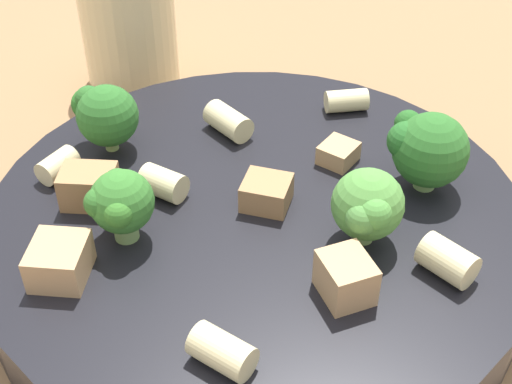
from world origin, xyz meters
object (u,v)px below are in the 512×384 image
(drinking_glass, at_px, (130,33))
(pasta_bowl, at_px, (256,228))
(rigatoni_2, at_px, (163,183))
(broccoli_floret_1, at_px, (427,148))
(rigatoni_3, at_px, (228,121))
(rigatoni_1, at_px, (346,101))
(chicken_chunk_4, at_px, (61,264))
(broccoli_floret_2, at_px, (120,202))
(chicken_chunk_2, at_px, (346,278))
(broccoli_floret_0, at_px, (103,113))
(chicken_chunk_1, at_px, (89,187))
(rigatoni_5, at_px, (222,351))
(broccoli_floret_3, at_px, (368,206))
(rigatoni_0, at_px, (58,165))
(chicken_chunk_3, at_px, (338,153))
(rigatoni_4, at_px, (448,260))
(chicken_chunk_0, at_px, (267,193))

(drinking_glass, bearing_deg, pasta_bowl, -2.60)
(rigatoni_2, bearing_deg, broccoli_floret_1, 65.17)
(pasta_bowl, xyz_separation_m, rigatoni_3, (-0.07, 0.02, 0.02))
(rigatoni_1, xyz_separation_m, rigatoni_2, (0.02, -0.13, 0.00))
(chicken_chunk_4, bearing_deg, rigatoni_3, 120.14)
(broccoli_floret_2, relative_size, rigatoni_2, 1.65)
(pasta_bowl, distance_m, broccoli_floret_1, 0.10)
(chicken_chunk_2, height_order, drinking_glass, drinking_glass)
(broccoli_floret_0, height_order, chicken_chunk_1, broccoli_floret_0)
(pasta_bowl, bearing_deg, rigatoni_5, -36.18)
(drinking_glass, bearing_deg, chicken_chunk_1, -26.70)
(rigatoni_2, bearing_deg, broccoli_floret_3, 41.79)
(rigatoni_1, height_order, chicken_chunk_2, chicken_chunk_2)
(rigatoni_0, relative_size, rigatoni_5, 0.82)
(rigatoni_5, distance_m, chicken_chunk_4, 0.09)
(broccoli_floret_0, relative_size, rigatoni_2, 1.70)
(broccoli_floret_1, height_order, broccoli_floret_3, broccoli_floret_1)
(rigatoni_1, height_order, chicken_chunk_3, rigatoni_1)
(rigatoni_2, distance_m, chicken_chunk_3, 0.10)
(rigatoni_1, bearing_deg, drinking_glass, -151.61)
(broccoli_floret_0, distance_m, rigatoni_0, 0.04)
(chicken_chunk_1, bearing_deg, broccoli_floret_3, 48.96)
(broccoli_floret_0, height_order, chicken_chunk_2, broccoli_floret_0)
(chicken_chunk_2, bearing_deg, chicken_chunk_4, -122.73)
(broccoli_floret_2, bearing_deg, broccoli_floret_0, 166.74)
(chicken_chunk_1, bearing_deg, rigatoni_3, 104.06)
(rigatoni_3, bearing_deg, pasta_bowl, -14.95)
(broccoli_floret_2, relative_size, chicken_chunk_4, 1.41)
(broccoli_floret_0, relative_size, broccoli_floret_1, 0.91)
(rigatoni_0, xyz_separation_m, chicken_chunk_2, (0.14, 0.09, 0.00))
(rigatoni_0, relative_size, chicken_chunk_3, 1.10)
(broccoli_floret_0, bearing_deg, rigatoni_3, 73.36)
(broccoli_floret_0, height_order, rigatoni_3, broccoli_floret_0)
(rigatoni_3, distance_m, chicken_chunk_2, 0.14)
(broccoli_floret_2, xyz_separation_m, rigatoni_5, (0.09, 0.01, -0.01))
(broccoli_floret_0, relative_size, rigatoni_1, 1.55)
(broccoli_floret_1, relative_size, rigatoni_5, 1.65)
(rigatoni_5, height_order, drinking_glass, drinking_glass)
(rigatoni_0, relative_size, rigatoni_3, 0.75)
(pasta_bowl, height_order, broccoli_floret_2, broccoli_floret_2)
(pasta_bowl, xyz_separation_m, broccoli_floret_3, (0.05, 0.03, 0.04))
(broccoli_floret_2, bearing_deg, chicken_chunk_4, -70.08)
(rigatoni_3, distance_m, chicken_chunk_1, 0.09)
(drinking_glass, bearing_deg, chicken_chunk_2, -0.60)
(rigatoni_3, xyz_separation_m, chicken_chunk_2, (0.14, -0.01, 0.00))
(drinking_glass, bearing_deg, rigatoni_3, 3.47)
(rigatoni_0, xyz_separation_m, rigatoni_3, (0.01, 0.10, 0.00))
(rigatoni_4, xyz_separation_m, rigatoni_5, (-0.00, -0.11, -0.00))
(chicken_chunk_0, bearing_deg, broccoli_floret_3, 30.01)
(rigatoni_2, xyz_separation_m, chicken_chunk_4, (0.03, -0.06, 0.00))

